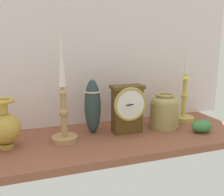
{
  "coord_description": "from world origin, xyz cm",
  "views": [
    {
      "loc": [
        -27.58,
        -79.95,
        32.42
      ],
      "look_at": [
        -0.26,
        0.0,
        14.0
      ],
      "focal_mm": 39.94,
      "sensor_mm": 36.0,
      "label": 1
    }
  ],
  "objects": [
    {
      "name": "mantel_clock",
      "position": [
        6.42,
        1.93,
        9.38
      ],
      "size": [
        12.47,
        7.84,
        17.67
      ],
      "color": "#523815",
      "rests_on": "ground_plane"
    },
    {
      "name": "brass_vase_jar",
      "position": [
        22.38,
        2.7,
        7.01
      ],
      "size": [
        11.38,
        11.38,
        13.59
      ],
      "color": "#9F8D51",
      "rests_on": "ground_plane"
    },
    {
      "name": "ground_plane",
      "position": [
        0.0,
        0.0,
        -1.2
      ],
      "size": [
        100.0,
        36.0,
        2.4
      ],
      "primitive_type": "cube",
      "color": "brown"
    },
    {
      "name": "back_wall",
      "position": [
        0.0,
        18.5,
        32.5
      ],
      "size": [
        120.0,
        2.0,
        65.0
      ],
      "primitive_type": "cube",
      "color": "silver",
      "rests_on": "ground_plane"
    },
    {
      "name": "tall_ceramic_vase",
      "position": [
        -5.84,
        5.57,
        10.14
      ],
      "size": [
        5.97,
        5.97,
        19.99
      ],
      "color": "#2A3B3C",
      "rests_on": "ground_plane"
    },
    {
      "name": "brass_vase_bulbous",
      "position": [
        -35.36,
        0.95,
        7.05
      ],
      "size": [
        9.74,
        9.74,
        16.0
      ],
      "color": "#BA923A",
      "rests_on": "ground_plane"
    },
    {
      "name": "candlestick_tall_left",
      "position": [
        34.84,
        7.81,
        10.4
      ],
      "size": [
        9.02,
        9.02,
        36.26
      ],
      "color": "gold",
      "rests_on": "ground_plane"
    },
    {
      "name": "candlestick_tall_center",
      "position": [
        -17.01,
        0.64,
        11.73
      ],
      "size": [
        8.69,
        8.69,
        36.41
      ],
      "color": "#AC8352",
      "rests_on": "ground_plane"
    },
    {
      "name": "ivy_sprig",
      "position": [
        32.92,
        -6.93,
        2.33
      ],
      "size": [
        8.23,
        5.76,
        4.65
      ],
      "color": "#3F7C44",
      "rests_on": "ground_plane"
    }
  ]
}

